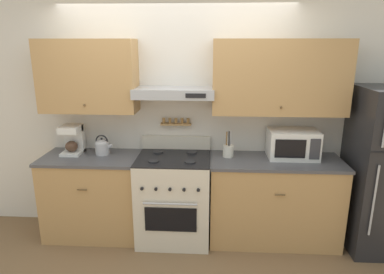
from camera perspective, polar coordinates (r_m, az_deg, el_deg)
ground_plane at (r=3.79m, az=-3.38°, el=-18.38°), size 16.00×16.00×0.00m
wall_back at (r=3.76m, az=-1.50°, el=5.46°), size 5.20×0.46×2.55m
counter_left at (r=4.03m, az=-16.08°, el=-9.30°), size 1.04×0.62×0.92m
counter_right at (r=3.87m, az=13.43°, el=-10.16°), size 1.38×0.62×0.92m
stove_range at (r=3.79m, az=-3.01°, el=-10.06°), size 0.77×0.68×1.09m
tea_kettle at (r=3.86m, az=-14.73°, el=-1.52°), size 0.20×0.15×0.22m
coffee_maker at (r=3.99m, az=-19.25°, el=-0.34°), size 0.21×0.25×0.32m
microwave at (r=3.77m, az=16.42°, el=-1.11°), size 0.51×0.36×0.30m
utensil_crock at (r=3.69m, az=6.05°, el=-2.22°), size 0.12×0.12×0.28m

